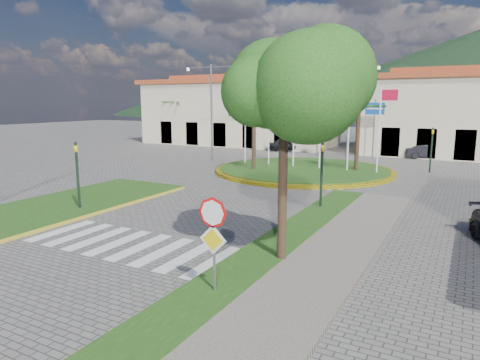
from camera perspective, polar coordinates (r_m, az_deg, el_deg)
The scene contains 22 objects.
ground at distance 13.41m, azimuth -26.88°, elevation -12.56°, with size 160.00×160.00×0.00m, color #625F5D.
sidewalk_right at distance 11.02m, azimuth 1.67°, elevation -16.03°, with size 4.00×28.00×0.15m, color gray.
verge_right at distance 11.54m, azimuth -3.83°, elevation -14.68°, with size 1.60×28.00×0.18m, color #164012.
median_left at distance 21.79m, azimuth -23.80°, elevation -3.47°, with size 5.00×14.00×0.18m, color #164012.
crosswalk at distance 15.82m, azimuth -14.85°, elevation -8.27°, with size 8.00×3.00×0.01m, color silver.
roundabout_island at distance 31.02m, azimuth 8.47°, elevation 1.37°, with size 12.70×12.70×6.00m.
stop_sign at distance 10.85m, azimuth -3.59°, elevation -6.70°, with size 0.80×0.11×2.65m.
deciduous_tree at distance 12.80m, azimuth 5.94°, elevation 11.23°, with size 3.60×3.60×6.80m.
traffic_light_left at distance 20.75m, azimuth -20.88°, elevation 1.30°, with size 0.15×0.18×3.20m.
traffic_light_right at distance 19.96m, azimuth 10.85°, elevation 1.46°, with size 0.15×0.18×3.20m.
traffic_light_far at distance 33.05m, azimuth 24.19°, elevation 4.22°, with size 0.18×0.15×3.20m.
direction_sign_west at distance 39.80m, azimuth 10.35°, elevation 8.15°, with size 1.60×0.14×5.20m.
direction_sign_east at distance 38.54m, azimuth 17.49°, elevation 7.77°, with size 1.60×0.14×5.20m.
street_lamp_centre at distance 38.01m, azimuth 14.28°, elevation 9.36°, with size 4.80×0.16×8.00m.
street_lamp_west at distance 36.43m, azimuth -3.83°, elevation 9.62°, with size 4.80×0.16×8.00m.
building_left at distance 51.05m, azimuth -0.14°, elevation 9.19°, with size 23.32×9.54×8.05m.
building_right at distance 44.83m, azimuth 28.18°, elevation 7.81°, with size 19.08×9.54×8.05m.
hill_far_west at distance 160.85m, azimuth 4.54°, elevation 12.51°, with size 140.00×140.00×22.00m, color black.
hill_near_back at distance 138.37m, azimuth 20.35°, elevation 11.02°, with size 110.00×110.00×16.00m, color black.
white_van at distance 47.22m, azimuth 7.10°, elevation 4.93°, with size 1.79×3.88×1.08m, color white.
car_dark_a at distance 44.18m, azimuth 6.29°, elevation 4.71°, with size 1.53×3.81×1.30m, color black.
car_dark_b at distance 41.36m, azimuth 23.76°, elevation 3.49°, with size 1.34×3.84×1.27m, color black.
Camera 1 is at (10.43, -6.82, 4.98)m, focal length 32.00 mm.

